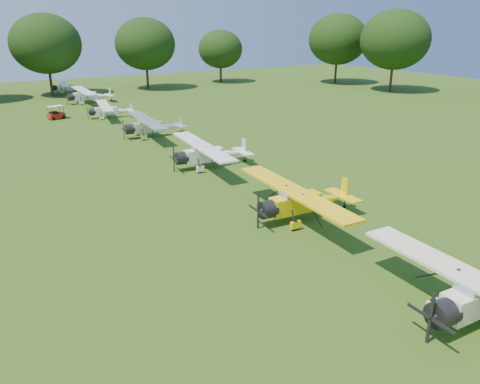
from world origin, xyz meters
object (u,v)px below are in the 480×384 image
object	(u,v)px
aircraft_2	(302,200)
golf_cart	(56,115)
aircraft_4	(152,125)
aircraft_3	(209,153)
aircraft_6	(88,95)
aircraft_7	(68,86)
aircraft_5	(109,110)

from	to	relation	value
aircraft_2	golf_cart	size ratio (longest dim) A/B	5.03
aircraft_4	golf_cart	xyz separation A→B (m)	(-6.90, 15.22, -0.67)
golf_cart	aircraft_3	bearing A→B (deg)	-92.97
aircraft_6	golf_cart	bearing A→B (deg)	-121.75
aircraft_2	aircraft_7	world-z (taller)	aircraft_2
aircraft_5	golf_cart	xyz separation A→B (m)	(-5.98, 2.62, -0.50)
aircraft_5	aircraft_7	size ratio (longest dim) A/B	0.98
aircraft_3	aircraft_5	size ratio (longest dim) A/B	1.18
aircraft_3	aircraft_5	xyz separation A→B (m)	(-0.98, 25.43, -0.19)
aircraft_2	aircraft_4	world-z (taller)	aircraft_2
aircraft_2	aircraft_4	bearing A→B (deg)	92.84
aircraft_4	aircraft_5	xyz separation A→B (m)	(-0.92, 12.61, -0.17)
aircraft_4	aircraft_5	distance (m)	12.64
aircraft_3	aircraft_6	distance (m)	38.27
aircraft_7	aircraft_3	bearing A→B (deg)	-80.71
aircraft_5	golf_cart	bearing A→B (deg)	165.63
aircraft_6	golf_cart	distance (m)	12.19
aircraft_4	aircraft_7	distance (m)	38.18
aircraft_4	aircraft_6	distance (m)	25.45
aircraft_6	golf_cart	world-z (taller)	aircraft_6
aircraft_6	aircraft_7	size ratio (longest dim) A/B	1.16
aircraft_2	aircraft_7	xyz separation A→B (m)	(-0.42, 63.67, -0.18)
aircraft_5	aircraft_7	bearing A→B (deg)	98.38
aircraft_3	aircraft_7	world-z (taller)	aircraft_3
aircraft_2	aircraft_3	world-z (taller)	aircraft_2
aircraft_7	golf_cart	distance (m)	23.82
aircraft_5	aircraft_7	world-z (taller)	aircraft_7
aircraft_4	aircraft_6	size ratio (longest dim) A/B	0.98
aircraft_5	aircraft_6	size ratio (longest dim) A/B	0.84
aircraft_6	aircraft_7	xyz separation A→B (m)	(-0.23, 12.73, -0.18)
aircraft_3	golf_cart	size ratio (longest dim) A/B	4.98
aircraft_7	aircraft_2	bearing A→B (deg)	-80.99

